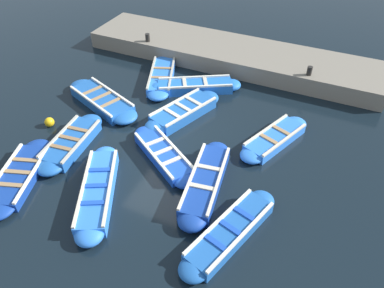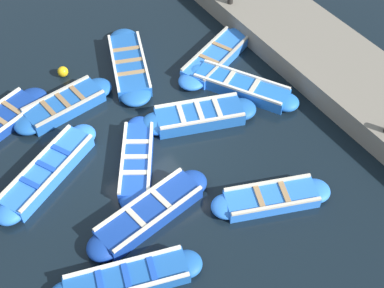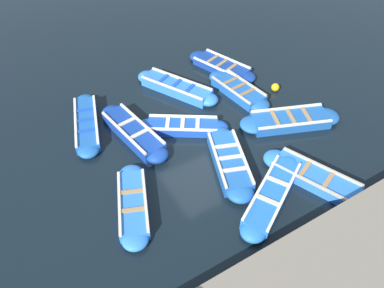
% 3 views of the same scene
% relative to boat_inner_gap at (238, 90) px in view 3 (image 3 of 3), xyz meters
% --- Properties ---
extents(ground_plane, '(120.00, 120.00, 0.00)m').
position_rel_boat_inner_gap_xyz_m(ground_plane, '(1.46, -2.66, -0.18)').
color(ground_plane, black).
extents(boat_inner_gap, '(3.28, 1.21, 0.42)m').
position_rel_boat_inner_gap_xyz_m(boat_inner_gap, '(0.00, 0.00, 0.00)').
color(boat_inner_gap, '#1E59AD').
rests_on(boat_inner_gap, ground).
extents(boat_stern_in, '(3.68, 2.39, 0.46)m').
position_rel_boat_inner_gap_xyz_m(boat_stern_in, '(-1.40, -2.06, 0.02)').
color(boat_stern_in, blue).
rests_on(boat_stern_in, ground).
extents(boat_centre, '(3.49, 1.98, 0.46)m').
position_rel_boat_inner_gap_xyz_m(boat_centre, '(3.08, -2.58, 0.02)').
color(boat_centre, '#1E59AD').
rests_on(boat_centre, ground).
extents(boat_alongside, '(2.25, 3.86, 0.41)m').
position_rel_boat_inner_gap_xyz_m(boat_alongside, '(2.49, 0.55, -0.00)').
color(boat_alongside, '#1E59AD').
rests_on(boat_alongside, ground).
extents(boat_drifting, '(2.48, 3.56, 0.44)m').
position_rel_boat_inner_gap_xyz_m(boat_drifting, '(4.84, -2.24, 0.01)').
color(boat_drifting, blue).
rests_on(boat_drifting, ground).
extents(boat_outer_left, '(3.50, 1.95, 0.36)m').
position_rel_boat_inner_gap_xyz_m(boat_outer_left, '(-1.84, 0.44, -0.03)').
color(boat_outer_left, navy).
rests_on(boat_outer_left, ground).
extents(boat_near_quay, '(3.21, 1.86, 0.38)m').
position_rel_boat_inner_gap_xyz_m(boat_near_quay, '(3.00, -5.97, -0.02)').
color(boat_near_quay, blue).
rests_on(boat_near_quay, ground).
extents(boat_mid_row, '(2.42, 3.17, 0.38)m').
position_rel_boat_inner_gap_xyz_m(boat_mid_row, '(0.76, -3.01, -0.02)').
color(boat_mid_row, '#1947B7').
rests_on(boat_mid_row, ground).
extents(boat_broadside, '(3.71, 1.34, 0.47)m').
position_rel_boat_inner_gap_xyz_m(boat_broadside, '(0.17, -4.69, 0.02)').
color(boat_broadside, navy).
rests_on(boat_broadside, ground).
extents(boat_far_corner, '(3.64, 2.12, 0.40)m').
position_rel_boat_inner_gap_xyz_m(boat_far_corner, '(5.01, -0.65, -0.01)').
color(boat_far_corner, blue).
rests_on(boat_far_corner, ground).
extents(boat_end_of_row, '(3.61, 1.73, 0.40)m').
position_rel_boat_inner_gap_xyz_m(boat_end_of_row, '(-1.15, -5.94, -0.01)').
color(boat_end_of_row, '#1E59AD').
rests_on(boat_end_of_row, ground).
extents(quay_wall, '(2.82, 12.95, 0.71)m').
position_rel_boat_inner_gap_xyz_m(quay_wall, '(7.74, -2.66, 0.17)').
color(quay_wall, slate).
rests_on(quay_wall, ground).
extents(buoy_orange_near, '(0.34, 0.34, 0.34)m').
position_rel_boat_inner_gap_xyz_m(buoy_orange_near, '(0.59, 1.43, -0.01)').
color(buoy_orange_near, '#EAB214').
rests_on(buoy_orange_near, ground).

